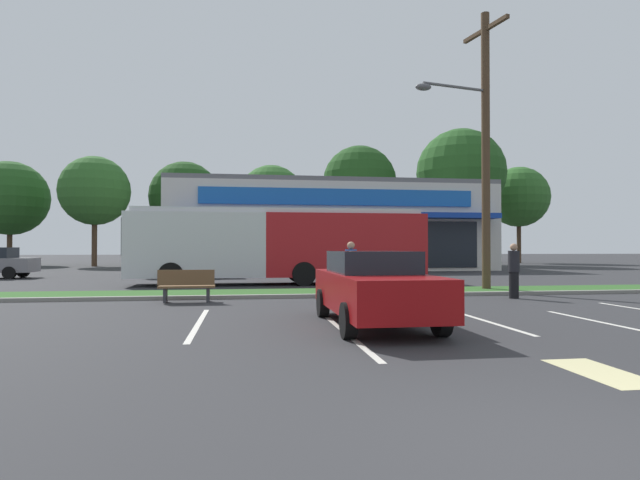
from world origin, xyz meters
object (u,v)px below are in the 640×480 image
utility_pole (482,142)px  car_0 (190,263)px  city_bus (279,244)px  pedestrian_by_pole (514,271)px  car_2 (374,287)px  bus_stop_bench (187,285)px  pedestrian_near_bench (351,270)px

utility_pole → car_0: size_ratio=2.21×
city_bus → utility_pole: bearing=143.9°
pedestrian_by_pole → car_2: bearing=-154.5°
utility_pole → bus_stop_bench: size_ratio=6.31×
car_2 → city_bus: bearing=-174.8°
utility_pole → car_0: utility_pole is taller
bus_stop_bench → pedestrian_by_pole: pedestrian_by_pole is taller
city_bus → bus_stop_bench: city_bus is taller
city_bus → car_2: city_bus is taller
utility_pole → car_0: (-11.27, 10.40, -4.63)m
pedestrian_by_pole → city_bus: bearing=117.8°
pedestrian_near_bench → pedestrian_by_pole: size_ratio=1.03×
bus_stop_bench → pedestrian_by_pole: 10.02m
car_0 → pedestrian_near_bench: size_ratio=2.57×
utility_pole → pedestrian_by_pole: 5.13m
bus_stop_bench → city_bus: bearing=-113.8°
car_2 → pedestrian_near_bench: bearing=173.3°
pedestrian_by_pole → bus_stop_bench: bearing=163.7°
utility_pole → pedestrian_by_pole: size_ratio=5.86×
city_bus → car_2: (1.12, -12.29, -0.98)m
bus_stop_bench → pedestrian_near_bench: 4.92m
pedestrian_near_bench → city_bus: bearing=91.0°
car_0 → city_bus: bearing=-51.3°
car_0 → pedestrian_by_pole: size_ratio=2.65×
car_0 → pedestrian_near_bench: (6.03, -12.34, 0.13)m
bus_stop_bench → car_2: bearing=130.0°
city_bus → car_0: city_bus is taller
car_0 → pedestrian_by_pole: 16.96m
bus_stop_bench → car_2: (4.28, -5.11, 0.28)m
city_bus → car_2: 12.38m
pedestrian_near_bench → car_2: bearing=-109.7°
utility_pole → car_2: (-5.86, -7.24, -4.61)m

